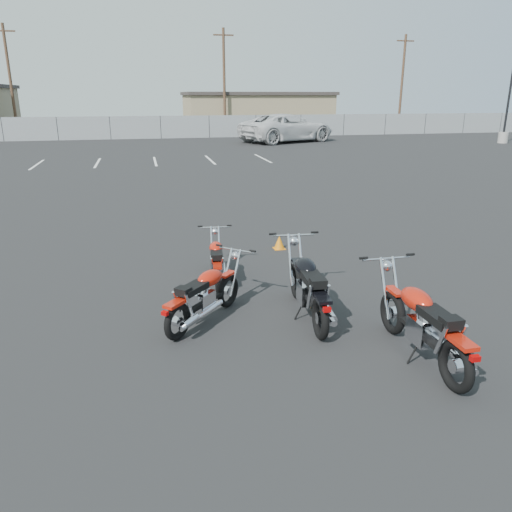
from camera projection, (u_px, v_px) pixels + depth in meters
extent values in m
plane|color=black|center=(252.00, 303.00, 8.63)|extent=(120.00, 120.00, 0.00)
torus|color=black|center=(216.00, 258.00, 10.20)|extent=(0.15, 0.52, 0.51)
cylinder|color=silver|center=(216.00, 258.00, 10.20)|extent=(0.10, 0.15, 0.14)
torus|color=black|center=(218.00, 279.00, 9.03)|extent=(0.15, 0.52, 0.51)
cylinder|color=silver|center=(218.00, 279.00, 9.03)|extent=(0.10, 0.15, 0.14)
cube|color=black|center=(217.00, 266.00, 9.60)|extent=(0.19, 0.90, 0.05)
cube|color=silver|center=(217.00, 264.00, 9.55)|extent=(0.28, 0.35, 0.26)
cylinder|color=silver|center=(216.00, 257.00, 9.50)|extent=(0.19, 0.23, 0.23)
ellipsoid|color=#B61B0B|center=(216.00, 248.00, 9.65)|extent=(0.32, 0.52, 0.22)
cube|color=black|center=(217.00, 255.00, 9.26)|extent=(0.28, 0.49, 0.09)
cube|color=black|center=(217.00, 257.00, 9.05)|extent=(0.20, 0.17, 0.10)
cube|color=#B61B0B|center=(217.00, 265.00, 8.93)|extent=(0.19, 0.37, 0.04)
cube|color=#B61B0B|center=(215.00, 245.00, 10.11)|extent=(0.14, 0.30, 0.03)
cylinder|color=silver|center=(223.00, 265.00, 9.09)|extent=(0.06, 0.16, 0.34)
cylinder|color=silver|center=(212.00, 266.00, 9.07)|extent=(0.06, 0.16, 0.34)
cylinder|color=silver|center=(224.00, 273.00, 9.39)|extent=(0.19, 0.94, 0.11)
cylinder|color=silver|center=(225.00, 277.00, 9.13)|extent=(0.14, 0.31, 0.11)
cylinder|color=silver|center=(219.00, 244.00, 10.22)|extent=(0.08, 0.34, 0.67)
cylinder|color=silver|center=(212.00, 244.00, 10.20)|extent=(0.08, 0.34, 0.67)
sphere|color=silver|center=(215.00, 231.00, 10.27)|extent=(0.15, 0.15, 0.14)
cylinder|color=silver|center=(215.00, 227.00, 10.26)|extent=(0.60, 0.10, 0.03)
cylinder|color=black|center=(229.00, 225.00, 10.26)|extent=(0.11, 0.04, 0.03)
cylinder|color=black|center=(200.00, 226.00, 10.20)|extent=(0.11, 0.04, 0.03)
cylinder|color=black|center=(211.00, 276.00, 9.56)|extent=(0.14, 0.04, 0.26)
cube|color=#990505|center=(218.00, 272.00, 8.74)|extent=(0.09, 0.06, 0.05)
torus|color=black|center=(297.00, 280.00, 8.76)|extent=(0.17, 0.66, 0.65)
cylinder|color=silver|center=(297.00, 280.00, 8.76)|extent=(0.12, 0.18, 0.17)
torus|color=black|center=(320.00, 318.00, 7.28)|extent=(0.17, 0.66, 0.65)
cylinder|color=silver|center=(320.00, 318.00, 7.28)|extent=(0.12, 0.18, 0.17)
cube|color=black|center=(307.00, 295.00, 8.01)|extent=(0.20, 1.14, 0.07)
cube|color=silver|center=(308.00, 293.00, 7.94)|extent=(0.33, 0.43, 0.33)
cylinder|color=silver|center=(309.00, 281.00, 7.88)|extent=(0.24, 0.29, 0.29)
ellipsoid|color=black|center=(305.00, 267.00, 8.07)|extent=(0.38, 0.65, 0.28)
cube|color=black|center=(313.00, 279.00, 7.58)|extent=(0.33, 0.62, 0.11)
cube|color=black|center=(318.00, 283.00, 7.31)|extent=(0.25, 0.21, 0.13)
cube|color=black|center=(322.00, 297.00, 7.16)|extent=(0.23, 0.47, 0.05)
cube|color=black|center=(297.00, 262.00, 8.66)|extent=(0.17, 0.38, 0.04)
cylinder|color=silver|center=(327.00, 296.00, 7.37)|extent=(0.07, 0.20, 0.43)
cylinder|color=silver|center=(310.00, 297.00, 7.33)|extent=(0.07, 0.20, 0.43)
cylinder|color=silver|center=(323.00, 306.00, 7.75)|extent=(0.19, 1.20, 0.14)
cylinder|color=silver|center=(330.00, 314.00, 7.41)|extent=(0.16, 0.39, 0.14)
cylinder|color=silver|center=(301.00, 259.00, 8.79)|extent=(0.08, 0.43, 0.85)
cylinder|color=silver|center=(290.00, 260.00, 8.76)|extent=(0.08, 0.43, 0.85)
sphere|color=silver|center=(294.00, 241.00, 8.85)|extent=(0.19, 0.19, 0.17)
cylinder|color=silver|center=(294.00, 235.00, 8.84)|extent=(0.76, 0.09, 0.03)
cylinder|color=black|center=(315.00, 232.00, 8.86)|extent=(0.13, 0.05, 0.04)
cylinder|color=black|center=(273.00, 234.00, 8.75)|extent=(0.13, 0.05, 0.04)
cylinder|color=black|center=(299.00, 310.00, 7.95)|extent=(0.17, 0.04, 0.33)
cube|color=#990505|center=(327.00, 310.00, 6.91)|extent=(0.11, 0.07, 0.07)
torus|color=black|center=(228.00, 291.00, 8.41)|extent=(0.46, 0.49, 0.57)
cylinder|color=silver|center=(228.00, 291.00, 8.41)|extent=(0.17, 0.18, 0.15)
torus|color=black|center=(177.00, 322.00, 7.27)|extent=(0.46, 0.49, 0.57)
cylinder|color=silver|center=(177.00, 322.00, 7.27)|extent=(0.17, 0.18, 0.15)
cube|color=black|center=(204.00, 303.00, 7.83)|extent=(0.74, 0.80, 0.06)
cube|color=silver|center=(203.00, 300.00, 7.77)|extent=(0.44, 0.45, 0.28)
cylinder|color=silver|center=(202.00, 290.00, 7.72)|extent=(0.30, 0.30, 0.25)
ellipsoid|color=#B61B0B|center=(210.00, 278.00, 7.86)|extent=(0.58, 0.60, 0.24)
cube|color=black|center=(193.00, 288.00, 7.49)|extent=(0.53, 0.55, 0.09)
cube|color=black|center=(183.00, 291.00, 7.28)|extent=(0.27, 0.27, 0.11)
cube|color=#B61B0B|center=(176.00, 303.00, 7.16)|extent=(0.39, 0.41, 0.05)
cube|color=#B61B0B|center=(228.00, 274.00, 8.32)|extent=(0.31, 0.32, 0.04)
cylinder|color=silver|center=(189.00, 305.00, 7.26)|extent=(0.15, 0.16, 0.37)
cylinder|color=silver|center=(177.00, 302.00, 7.37)|extent=(0.15, 0.16, 0.37)
cylinder|color=silver|center=(202.00, 315.00, 7.54)|extent=(0.76, 0.83, 0.12)
cylinder|color=silver|center=(190.00, 321.00, 7.28)|extent=(0.31, 0.33, 0.13)
cylinder|color=silver|center=(235.00, 273.00, 8.37)|extent=(0.28, 0.31, 0.75)
cylinder|color=silver|center=(227.00, 271.00, 8.45)|extent=(0.28, 0.31, 0.75)
sphere|color=silver|center=(236.00, 256.00, 8.46)|extent=(0.21, 0.21, 0.15)
cylinder|color=silver|center=(236.00, 250.00, 8.45)|extent=(0.51, 0.47, 0.03)
cylinder|color=black|center=(253.00, 251.00, 8.26)|extent=(0.11, 0.10, 0.03)
cylinder|color=black|center=(219.00, 245.00, 8.57)|extent=(0.11, 0.10, 0.03)
cylinder|color=black|center=(194.00, 314.00, 7.86)|extent=(0.13, 0.12, 0.28)
cube|color=#990505|center=(165.00, 313.00, 6.97)|extent=(0.11, 0.11, 0.06)
torus|color=black|center=(393.00, 312.00, 7.46)|extent=(0.12, 0.66, 0.66)
cylinder|color=silver|center=(393.00, 312.00, 7.46)|extent=(0.11, 0.18, 0.18)
torus|color=black|center=(456.00, 366.00, 5.99)|extent=(0.12, 0.66, 0.66)
cylinder|color=silver|center=(456.00, 366.00, 5.99)|extent=(0.11, 0.18, 0.18)
cube|color=black|center=(421.00, 333.00, 6.71)|extent=(0.11, 1.15, 0.07)
cube|color=silver|center=(424.00, 331.00, 6.64)|extent=(0.31, 0.42, 0.33)
cylinder|color=silver|center=(425.00, 317.00, 6.58)|extent=(0.22, 0.27, 0.29)
ellipsoid|color=#B61B0B|center=(416.00, 299.00, 6.77)|extent=(0.34, 0.64, 0.28)
cube|color=black|center=(438.00, 317.00, 6.28)|extent=(0.29, 0.60, 0.11)
cube|color=black|center=(451.00, 323.00, 6.02)|extent=(0.24, 0.20, 0.13)
cube|color=#B61B0B|center=(461.00, 341.00, 5.86)|extent=(0.20, 0.46, 0.05)
cube|color=#B61B0B|center=(395.00, 291.00, 7.36)|extent=(0.14, 0.37, 0.04)
cylinder|color=silver|center=(460.00, 338.00, 6.08)|extent=(0.06, 0.20, 0.43)
cylinder|color=silver|center=(441.00, 340.00, 6.03)|extent=(0.06, 0.20, 0.43)
cylinder|color=silver|center=(446.00, 348.00, 6.46)|extent=(0.10, 1.21, 0.14)
cylinder|color=silver|center=(463.00, 360.00, 6.13)|extent=(0.13, 0.39, 0.14)
cylinder|color=silver|center=(396.00, 287.00, 7.50)|extent=(0.05, 0.44, 0.87)
cylinder|color=silver|center=(384.00, 288.00, 7.45)|extent=(0.05, 0.44, 0.87)
sphere|color=silver|center=(386.00, 266.00, 7.55)|extent=(0.18, 0.18, 0.18)
cylinder|color=silver|center=(386.00, 259.00, 7.54)|extent=(0.77, 0.03, 0.03)
cylinder|color=black|center=(410.00, 254.00, 7.58)|extent=(0.13, 0.04, 0.04)
cylinder|color=black|center=(364.00, 258.00, 7.42)|extent=(0.13, 0.04, 0.04)
cylinder|color=black|center=(413.00, 352.00, 6.64)|extent=(0.17, 0.03, 0.33)
cube|color=#990505|center=(475.00, 358.00, 5.62)|extent=(0.11, 0.07, 0.07)
cone|color=orange|center=(279.00, 242.00, 11.62)|extent=(0.25, 0.25, 0.31)
cube|color=orange|center=(279.00, 248.00, 11.67)|extent=(0.27, 0.27, 0.01)
cone|color=orange|center=(319.00, 300.00, 8.36)|extent=(0.24, 0.24, 0.30)
cube|color=orange|center=(319.00, 308.00, 8.41)|extent=(0.26, 0.26, 0.01)
cylinder|color=#989490|center=(503.00, 138.00, 37.09)|extent=(0.70, 0.70, 0.80)
cube|color=gray|center=(161.00, 127.00, 40.83)|extent=(80.00, 0.04, 1.80)
cylinder|color=black|center=(2.00, 129.00, 38.30)|extent=(0.06, 0.06, 1.80)
cylinder|color=black|center=(57.00, 129.00, 39.14)|extent=(0.06, 0.06, 1.80)
cylinder|color=black|center=(110.00, 128.00, 39.98)|extent=(0.06, 0.06, 1.80)
cylinder|color=black|center=(161.00, 127.00, 40.83)|extent=(0.06, 0.06, 1.80)
cylinder|color=black|center=(209.00, 127.00, 41.67)|extent=(0.06, 0.06, 1.80)
cylinder|color=black|center=(256.00, 126.00, 42.51)|extent=(0.06, 0.06, 1.80)
cylinder|color=black|center=(301.00, 125.00, 43.36)|extent=(0.06, 0.06, 1.80)
cylinder|color=black|center=(344.00, 125.00, 44.20)|extent=(0.06, 0.06, 1.80)
cylinder|color=black|center=(385.00, 124.00, 45.04)|extent=(0.06, 0.06, 1.80)
cylinder|color=black|center=(425.00, 124.00, 45.88)|extent=(0.06, 0.06, 1.80)
cylinder|color=black|center=(464.00, 123.00, 46.73)|extent=(0.06, 0.06, 1.80)
cylinder|color=black|center=(501.00, 123.00, 47.57)|extent=(0.06, 0.06, 1.80)
cube|color=#8F7F5C|center=(255.00, 113.00, 51.04)|extent=(14.00, 9.00, 3.40)
cube|color=#3A3330|center=(255.00, 94.00, 50.47)|extent=(14.40, 9.40, 0.30)
cylinder|color=#432D1F|center=(11.00, 81.00, 41.83)|extent=(0.24, 0.24, 9.00)
cube|color=#432D1F|center=(3.00, 31.00, 40.62)|extent=(1.80, 0.12, 0.12)
cylinder|color=#432D1F|center=(224.00, 82.00, 44.69)|extent=(0.24, 0.24, 9.00)
cube|color=#432D1F|center=(223.00, 35.00, 43.49)|extent=(1.80, 0.12, 0.12)
cylinder|color=#432D1F|center=(402.00, 83.00, 49.41)|extent=(0.24, 0.24, 9.00)
cube|color=#432D1F|center=(406.00, 41.00, 48.21)|extent=(1.80, 0.12, 0.12)
cube|color=silver|center=(37.00, 165.00, 25.71)|extent=(0.12, 4.00, 0.01)
cube|color=silver|center=(97.00, 163.00, 26.34)|extent=(0.12, 4.00, 0.01)
cube|color=silver|center=(155.00, 161.00, 26.98)|extent=(0.12, 4.00, 0.01)
cube|color=silver|center=(210.00, 160.00, 27.61)|extent=(0.12, 4.00, 0.01)
cube|color=silver|center=(263.00, 158.00, 28.24)|extent=(0.12, 4.00, 0.01)
imported|color=silver|center=(287.00, 120.00, 37.66)|extent=(6.56, 9.32, 3.29)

